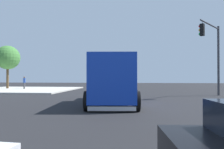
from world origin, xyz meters
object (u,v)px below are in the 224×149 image
at_px(traffic_light_primary, 213,49).
at_px(shade_tree_near, 8,58).
at_px(pedestrian_near_corner, 24,82).
at_px(delivery_truck, 113,80).

relative_size(traffic_light_primary, shade_tree_near, 1.09).
distance_m(pedestrian_near_corner, shade_tree_near, 4.40).
bearing_deg(pedestrian_near_corner, traffic_light_primary, 70.63).
height_order(delivery_truck, traffic_light_primary, traffic_light_primary).
distance_m(traffic_light_primary, shade_tree_near, 25.71).
bearing_deg(shade_tree_near, traffic_light_primary, 71.15).
height_order(delivery_truck, shade_tree_near, shade_tree_near).
xyz_separation_m(delivery_truck, shade_tree_near, (-14.63, -16.14, 2.85)).
xyz_separation_m(traffic_light_primary, shade_tree_near, (-8.31, -24.33, 0.16)).
bearing_deg(delivery_truck, traffic_light_primary, 127.64).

